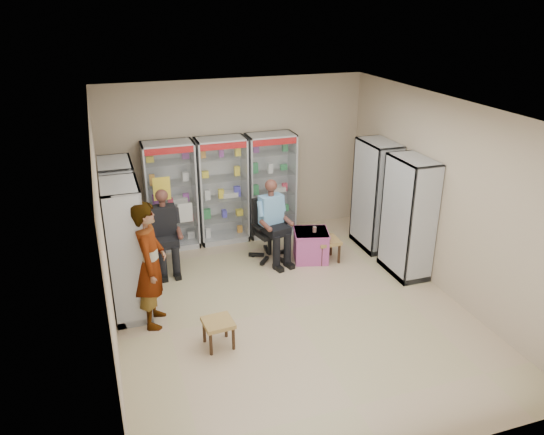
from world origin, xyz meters
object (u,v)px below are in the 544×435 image
object	(u,v)px
cabinet_back_mid	(222,191)
cabinet_right_far	(375,195)
wooden_chair	(165,241)
woven_stool_a	(327,250)
cabinet_back_right	(271,185)
woven_stool_b	(219,333)
pink_trunk	(311,245)
seated_shopkeeper	(270,223)
office_chair	(270,229)
cabinet_left_near	(127,250)
standing_man	(150,265)
cabinet_left_far	(121,222)
cabinet_right_near	(408,217)
cabinet_back_left	(171,196)

from	to	relation	value
cabinet_back_mid	cabinet_right_far	distance (m)	2.82
wooden_chair	woven_stool_a	size ratio (longest dim) A/B	2.28
cabinet_back_right	woven_stool_b	xyz separation A→B (m)	(-1.81, -3.27, -0.81)
pink_trunk	woven_stool_a	xyz separation A→B (m)	(0.25, -0.12, -0.07)
wooden_chair	seated_shopkeeper	world-z (taller)	seated_shopkeeper
cabinet_right_far	office_chair	world-z (taller)	cabinet_right_far
cabinet_right_far	cabinet_back_mid	bearing A→B (deg)	66.35
cabinet_left_near	standing_man	size ratio (longest dim) A/B	1.08
cabinet_left_near	office_chair	bearing A→B (deg)	112.52
cabinet_left_far	woven_stool_a	size ratio (longest dim) A/B	4.85
cabinet_back_mid	woven_stool_a	distance (m)	2.23
standing_man	cabinet_left_far	bearing A→B (deg)	23.95
cabinet_left_near	standing_man	xyz separation A→B (m)	(0.28, -0.40, -0.07)
cabinet_right_near	woven_stool_a	size ratio (longest dim) A/B	4.85
wooden_chair	seated_shopkeeper	size ratio (longest dim) A/B	0.67
cabinet_right_far	cabinet_right_near	size ratio (longest dim) A/B	1.00
cabinet_back_left	woven_stool_b	world-z (taller)	cabinet_back_left
woven_stool_a	woven_stool_b	world-z (taller)	woven_stool_a
cabinet_back_mid	standing_man	bearing A→B (deg)	-123.36
wooden_chair	cabinet_back_left	bearing A→B (deg)	71.10
cabinet_right_far	cabinet_left_far	world-z (taller)	same
cabinet_right_far	seated_shopkeeper	xyz separation A→B (m)	(-1.98, 0.08, -0.30)
cabinet_back_left	standing_man	world-z (taller)	cabinet_back_left
woven_stool_a	cabinet_back_left	bearing A→B (deg)	149.92
cabinet_back_left	seated_shopkeeper	world-z (taller)	cabinet_back_left
cabinet_left_near	woven_stool_b	size ratio (longest dim) A/B	5.18
pink_trunk	cabinet_right_far	bearing A→B (deg)	7.74
cabinet_back_right	woven_stool_a	bearing A→B (deg)	-68.36
cabinet_back_mid	standing_man	xyz separation A→B (m)	(-1.60, -2.43, -0.07)
cabinet_left_near	wooden_chair	world-z (taller)	cabinet_left_near
office_chair	seated_shopkeeper	size ratio (longest dim) A/B	0.79
cabinet_right_near	cabinet_back_left	bearing A→B (deg)	57.72
wooden_chair	cabinet_right_near	bearing A→B (deg)	-21.64
wooden_chair	standing_man	size ratio (longest dim) A/B	0.51
wooden_chair	pink_trunk	world-z (taller)	wooden_chair
cabinet_back_mid	cabinet_left_far	bearing A→B (deg)	-153.68
seated_shopkeeper	woven_stool_b	bearing A→B (deg)	-136.32
cabinet_back_mid	woven_stool_a	bearing A→B (deg)	-43.29
cabinet_back_mid	woven_stool_b	size ratio (longest dim) A/B	5.18
woven_stool_a	cabinet_right_near	bearing A→B (deg)	-37.00
cabinet_back_mid	pink_trunk	distance (m)	1.96
cabinet_back_right	woven_stool_a	size ratio (longest dim) A/B	4.85
seated_shopkeeper	woven_stool_b	xyz separation A→B (m)	(-1.46, -2.21, -0.51)
woven_stool_a	cabinet_right_far	bearing A→B (deg)	15.69
cabinet_right_far	standing_man	xyz separation A→B (m)	(-4.18, -1.30, -0.07)
cabinet_back_right	standing_man	size ratio (longest dim) A/B	1.08
office_chair	woven_stool_b	bearing A→B (deg)	-135.74
cabinet_back_left	woven_stool_a	distance (m)	2.96
cabinet_back_right	cabinet_right_near	distance (m)	2.76
woven_stool_a	standing_man	xyz separation A→B (m)	(-3.12, -1.00, 0.72)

